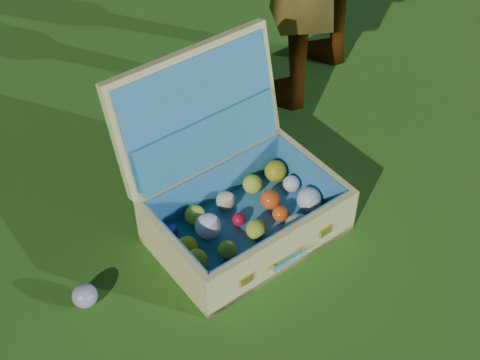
{
  "coord_description": "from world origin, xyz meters",
  "views": [
    {
      "loc": [
        -0.41,
        -1.14,
        1.46
      ],
      "look_at": [
        -0.02,
        0.15,
        0.16
      ],
      "focal_mm": 50.0,
      "sensor_mm": 36.0,
      "label": 1
    }
  ],
  "objects": [
    {
      "name": "ground",
      "position": [
        0.0,
        0.0,
        0.0
      ],
      "size": [
        60.0,
        60.0,
        0.0
      ],
      "primitive_type": "plane",
      "color": "#215114",
      "rests_on": "ground"
    },
    {
      "name": "stray_ball",
      "position": [
        -0.5,
        -0.03,
        0.03
      ],
      "size": [
        0.07,
        0.07,
        0.07
      ],
      "primitive_type": "sphere",
      "color": "#4475B3",
      "rests_on": "ground"
    },
    {
      "name": "suitcase",
      "position": [
        -0.04,
        0.15,
        0.14
      ],
      "size": [
        0.64,
        0.61,
        0.49
      ],
      "rotation": [
        0.0,
        0.0,
        0.36
      ],
      "color": "#D4CA72",
      "rests_on": "ground"
    }
  ]
}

